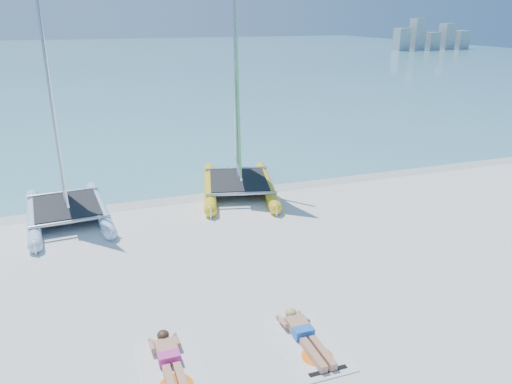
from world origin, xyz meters
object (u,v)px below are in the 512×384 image
Objects in this scene: towel_a at (172,372)px; catamaran_yellow at (237,128)px; catamaran_blue at (60,156)px; sunbather_b at (304,334)px; sunbather_a at (170,360)px; towel_b at (309,345)px.

catamaran_yellow is at bearing 65.57° from towel_a.
catamaran_yellow reaches higher than catamaran_blue.
sunbather_a is at bearing 177.38° from sunbather_b.
towel_a is 1.00× the size of towel_b.
catamaran_yellow is at bearing 80.17° from sunbather_b.
towel_a is 1.07× the size of sunbather_a.
towel_b is at bearing -7.07° from sunbather_a.
towel_a is at bearing -82.51° from catamaran_blue.
catamaran_blue is 7.96m from sunbather_a.
sunbather_a and sunbather_b have the same top height.
sunbather_a is (-3.94, -8.49, -1.96)m from catamaran_yellow.
sunbather_b is (2.45, 0.08, 0.11)m from towel_a.
sunbather_a is 1.00× the size of sunbather_b.
catamaran_blue is 3.63× the size of sunbather_b.
towel_a is at bearing -90.00° from sunbather_a.
catamaran_blue is 0.95× the size of catamaran_yellow.
catamaran_blue is 8.88m from sunbather_b.
catamaran_blue is 9.07m from towel_b.
towel_b is 0.22m from sunbather_b.
catamaran_yellow is 9.75m from towel_a.
towel_b is at bearing -90.00° from sunbather_b.
towel_a is 2.46m from towel_b.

